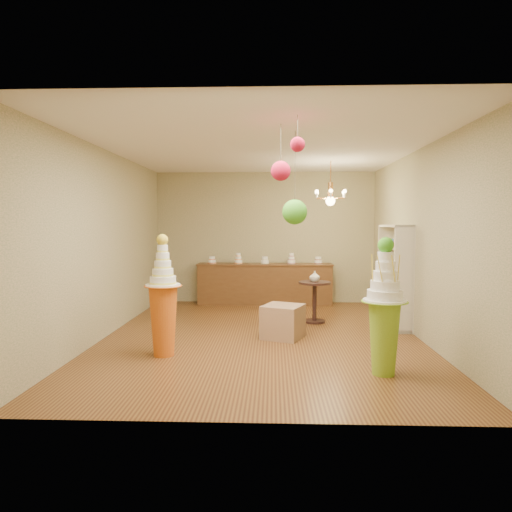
{
  "coord_description": "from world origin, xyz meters",
  "views": [
    {
      "loc": [
        0.19,
        -7.28,
        1.81
      ],
      "look_at": [
        -0.09,
        0.0,
        1.3
      ],
      "focal_mm": 32.0,
      "sensor_mm": 36.0,
      "label": 1
    }
  ],
  "objects_px": {
    "sideboard": "(265,283)",
    "round_table": "(315,296)",
    "pedestal_green": "(384,319)",
    "pedestal_orange": "(163,310)"
  },
  "relations": [
    {
      "from": "sideboard",
      "to": "round_table",
      "type": "xyz_separation_m",
      "value": [
        0.95,
        -1.91,
        0.01
      ]
    },
    {
      "from": "pedestal_green",
      "to": "pedestal_orange",
      "type": "height_order",
      "value": "pedestal_orange"
    },
    {
      "from": "pedestal_green",
      "to": "round_table",
      "type": "height_order",
      "value": "pedestal_green"
    },
    {
      "from": "sideboard",
      "to": "round_table",
      "type": "distance_m",
      "value": 2.13
    },
    {
      "from": "pedestal_green",
      "to": "round_table",
      "type": "distance_m",
      "value": 2.97
    },
    {
      "from": "sideboard",
      "to": "pedestal_orange",
      "type": "bearing_deg",
      "value": -107.69
    },
    {
      "from": "pedestal_green",
      "to": "sideboard",
      "type": "distance_m",
      "value": 5.05
    },
    {
      "from": "pedestal_orange",
      "to": "round_table",
      "type": "xyz_separation_m",
      "value": [
        2.27,
        2.22,
        -0.15
      ]
    },
    {
      "from": "pedestal_orange",
      "to": "sideboard",
      "type": "distance_m",
      "value": 4.34
    },
    {
      "from": "pedestal_green",
      "to": "pedestal_orange",
      "type": "xyz_separation_m",
      "value": [
        -2.84,
        0.69,
        -0.04
      ]
    }
  ]
}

